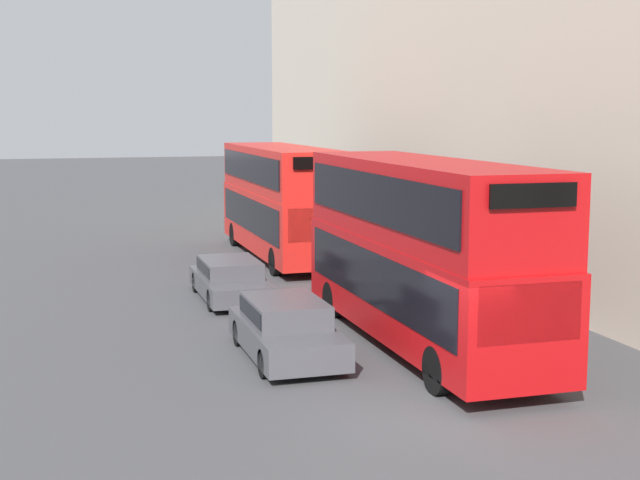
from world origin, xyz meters
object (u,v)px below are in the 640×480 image
at_px(car_hatchback, 230,278).
at_px(bus_leading, 422,245).
at_px(car_dark_sedan, 286,327).
at_px(bus_second_in_queue, 281,197).

bearing_deg(car_hatchback, bus_leading, -63.31).
xyz_separation_m(bus_leading, car_hatchback, (-3.40, 6.76, -1.84)).
height_order(bus_leading, car_dark_sedan, bus_leading).
height_order(bus_second_in_queue, car_dark_sedan, bus_second_in_queue).
bearing_deg(bus_second_in_queue, car_hatchback, -115.43).
height_order(car_dark_sedan, car_hatchback, car_dark_sedan).
relative_size(bus_leading, car_hatchback, 2.31).
bearing_deg(car_dark_sedan, bus_second_in_queue, 76.32).
bearing_deg(bus_second_in_queue, car_dark_sedan, -103.68).
relative_size(car_dark_sedan, car_hatchback, 0.98).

